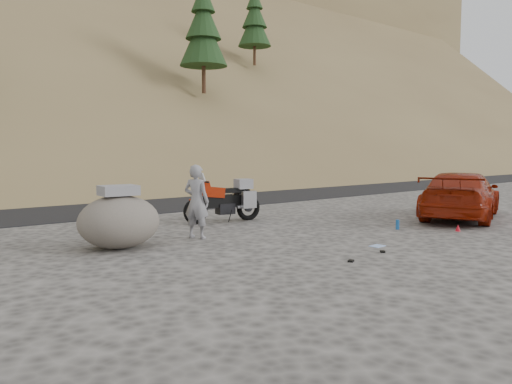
% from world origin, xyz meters
% --- Properties ---
extents(ground, '(140.00, 140.00, 0.00)m').
position_xyz_m(ground, '(0.00, 0.00, 0.00)').
color(ground, '#403E3B').
rests_on(ground, ground).
extents(road, '(120.00, 7.00, 0.05)m').
position_xyz_m(road, '(0.00, 9.00, 0.00)').
color(road, black).
rests_on(road, ground).
extents(motorcycle, '(2.32, 0.85, 1.38)m').
position_xyz_m(motorcycle, '(0.71, 2.88, 0.59)').
color(motorcycle, black).
rests_on(motorcycle, ground).
extents(man, '(0.63, 0.71, 1.64)m').
position_xyz_m(man, '(-1.27, 1.26, 0.00)').
color(man, gray).
rests_on(man, ground).
extents(red_car, '(4.94, 3.44, 1.33)m').
position_xyz_m(red_car, '(6.34, -0.80, 0.00)').
color(red_car, maroon).
rests_on(red_car, ground).
extents(boulder, '(1.97, 1.80, 1.25)m').
position_xyz_m(boulder, '(-3.10, 1.25, 0.55)').
color(boulder, '#534D47').
rests_on(boulder, ground).
extents(gear_bottle, '(0.10, 0.10, 0.24)m').
position_xyz_m(gear_bottle, '(3.22, -0.86, 0.12)').
color(gear_bottle, '#1A579E').
rests_on(gear_bottle, ground).
extents(gear_funnel, '(0.16, 0.16, 0.16)m').
position_xyz_m(gear_funnel, '(4.11, -1.96, 0.08)').
color(gear_funnel, '#B70C19').
rests_on(gear_funnel, ground).
extents(gear_glove_a, '(0.15, 0.13, 0.03)m').
position_xyz_m(gear_glove_a, '(-0.46, -2.47, 0.02)').
color(gear_glove_a, black).
rests_on(gear_glove_a, ground).
extents(gear_glove_b, '(0.14, 0.14, 0.04)m').
position_xyz_m(gear_glove_b, '(0.63, -2.34, 0.02)').
color(gear_glove_b, black).
rests_on(gear_glove_b, ground).
extents(gear_blue_cloth, '(0.32, 0.24, 0.01)m').
position_xyz_m(gear_blue_cloth, '(1.06, -1.89, 0.01)').
color(gear_blue_cloth, '#99B7EC').
rests_on(gear_blue_cloth, ground).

